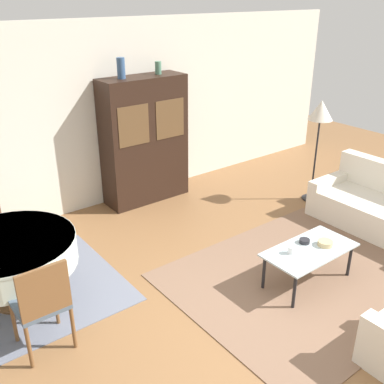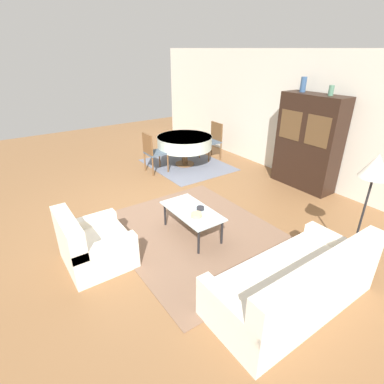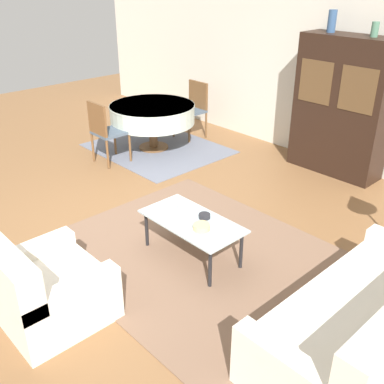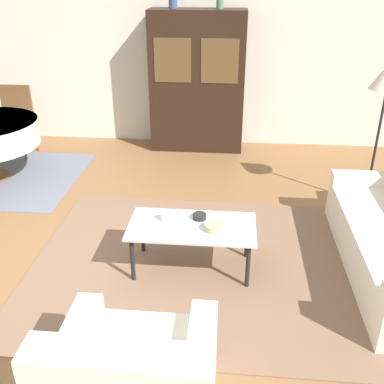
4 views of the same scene
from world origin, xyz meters
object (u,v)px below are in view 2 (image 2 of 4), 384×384
object	(u,v)px
couch	(295,285)
coffee_table	(192,213)
floor_lamp	(375,173)
bowl	(196,215)
armchair	(93,245)
dining_table	(185,142)
vase_tall	(303,84)
dining_chair_far	(213,139)
dining_chair_near	(152,151)
bowl_small	(200,208)
cup	(187,201)
display_cabinet	(308,143)
vase_short	(331,90)

from	to	relation	value
couch	coffee_table	bearing A→B (deg)	93.75
floor_lamp	bowl	world-z (taller)	floor_lamp
armchair	coffee_table	size ratio (longest dim) A/B	0.83
couch	dining_table	size ratio (longest dim) A/B	1.47
armchair	coffee_table	xyz separation A→B (m)	(0.19, 1.51, 0.10)
dining_table	floor_lamp	xyz separation A→B (m)	(4.54, -0.25, 0.76)
dining_table	vase_tall	size ratio (longest dim) A/B	4.77
coffee_table	dining_chair_far	size ratio (longest dim) A/B	1.14
dining_chair_near	bowl_small	world-z (taller)	dining_chair_near
dining_table	couch	bearing A→B (deg)	-18.55
dining_table	dining_chair_far	size ratio (longest dim) A/B	1.45
cup	bowl_small	xyz separation A→B (m)	(0.29, 0.06, -0.02)
dining_table	dining_chair_far	distance (m)	0.90
bowl_small	dining_chair_near	bearing A→B (deg)	167.03
armchair	dining_chair_far	xyz separation A→B (m)	(-2.53, 4.07, 0.25)
floor_lamp	cup	xyz separation A→B (m)	(-2.07, -1.34, -0.87)
floor_lamp	bowl_small	world-z (taller)	floor_lamp
cup	display_cabinet	bearing A→B (deg)	89.44
dining_chair_near	couch	bearing A→B (deg)	-7.91
dining_chair_far	bowl	distance (m)	3.91
cup	bowl	size ratio (longest dim) A/B	0.49
vase_short	bowl	bearing A→B (deg)	-87.89
dining_chair_near	cup	bearing A→B (deg)	-15.61
coffee_table	floor_lamp	size ratio (longest dim) A/B	0.68
vase_tall	vase_short	size ratio (longest dim) A/B	1.56
bowl_small	dining_chair_far	bearing A→B (deg)	138.61
bowl	vase_tall	world-z (taller)	vase_tall
couch	cup	world-z (taller)	couch
dining_chair_near	bowl	xyz separation A→B (m)	(2.90, -0.81, -0.08)
display_cabinet	vase_tall	distance (m)	1.14
armchair	bowl_small	size ratio (longest dim) A/B	7.59
vase_short	dining_chair_near	bearing A→B (deg)	-140.77
display_cabinet	dining_chair_far	world-z (taller)	display_cabinet
bowl	vase_short	world-z (taller)	vase_short
bowl	floor_lamp	bearing A→B (deg)	41.75
couch	vase_tall	world-z (taller)	vase_tall
coffee_table	dining_chair_near	size ratio (longest dim) A/B	1.14
dining_chair_near	display_cabinet	bearing A→B (deg)	42.28
cup	bowl	distance (m)	0.45
coffee_table	dining_chair_far	world-z (taller)	dining_chair_far
dining_table	cup	world-z (taller)	dining_table
vase_short	armchair	bearing A→B (deg)	-93.35
dining_chair_near	vase_short	distance (m)	3.89
armchair	dining_chair_near	size ratio (longest dim) A/B	0.95
armchair	dining_table	bearing A→B (deg)	128.54
vase_tall	dining_chair_far	bearing A→B (deg)	-167.63
dining_chair_near	vase_tall	xyz separation A→B (m)	(2.18, 2.28, 1.51)
bowl	bowl_small	world-z (taller)	bowl
coffee_table	bowl	bearing A→B (deg)	-15.96
couch	dining_chair_near	distance (m)	4.63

